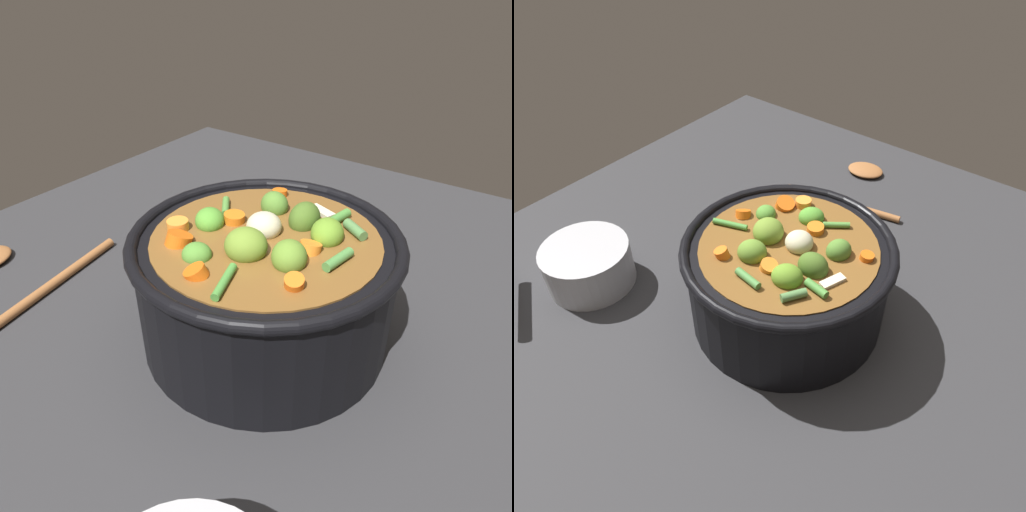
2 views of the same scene
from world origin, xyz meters
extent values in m
plane|color=#2D2D30|center=(0.00, 0.00, 0.00)|extent=(1.10, 1.10, 0.00)
cylinder|color=black|center=(0.00, 0.00, 0.06)|extent=(0.28, 0.28, 0.13)
torus|color=black|center=(0.00, 0.00, 0.13)|extent=(0.29, 0.29, 0.01)
cylinder|color=brown|center=(0.00, 0.00, 0.07)|extent=(0.24, 0.24, 0.12)
ellipsoid|color=#528E33|center=(0.07, -0.04, 0.13)|extent=(0.04, 0.04, 0.02)
ellipsoid|color=olive|center=(-0.04, 0.05, 0.14)|extent=(0.05, 0.05, 0.03)
ellipsoid|color=olive|center=(0.03, 0.04, 0.14)|extent=(0.05, 0.05, 0.03)
ellipsoid|color=#52812F|center=(-0.06, -0.03, 0.14)|extent=(0.04, 0.04, 0.03)
ellipsoid|color=#529831|center=(0.01, -0.07, 0.14)|extent=(0.05, 0.05, 0.03)
ellipsoid|color=#466622|center=(-0.05, 0.02, 0.14)|extent=(0.04, 0.03, 0.04)
ellipsoid|color=olive|center=(0.03, 0.00, 0.14)|extent=(0.05, 0.05, 0.04)
cylinder|color=orange|center=(-0.01, 0.05, 0.13)|extent=(0.03, 0.03, 0.02)
cylinder|color=orange|center=(0.06, -0.07, 0.13)|extent=(0.04, 0.04, 0.02)
cylinder|color=orange|center=(0.09, -0.01, 0.13)|extent=(0.03, 0.03, 0.02)
cylinder|color=orange|center=(-0.09, -0.04, 0.13)|extent=(0.02, 0.02, 0.01)
cylinder|color=orange|center=(0.06, 0.07, 0.13)|extent=(0.03, 0.03, 0.02)
cylinder|color=orange|center=(-0.01, -0.05, 0.13)|extent=(0.03, 0.03, 0.02)
cylinder|color=orange|center=(0.04, -0.09, 0.13)|extent=(0.03, 0.03, 0.02)
ellipsoid|color=beige|center=(-0.01, -0.01, 0.14)|extent=(0.05, 0.05, 0.03)
cylinder|color=#488F39|center=(0.09, 0.02, 0.14)|extent=(0.05, 0.02, 0.01)
cylinder|color=#518044|center=(-0.06, 0.07, 0.14)|extent=(0.03, 0.03, 0.01)
cylinder|color=#4D8B41|center=(0.00, 0.08, 0.14)|extent=(0.04, 0.02, 0.01)
cylinder|color=#518D3A|center=(-0.03, -0.07, 0.14)|extent=(0.03, 0.03, 0.01)
cylinder|color=#4B8D39|center=(-0.08, 0.05, 0.14)|extent=(0.03, 0.02, 0.01)
cube|color=beige|center=(-0.08, 0.02, 0.13)|extent=(0.02, 0.04, 0.01)
cylinder|color=#995F33|center=(0.08, -0.28, 0.01)|extent=(0.22, 0.05, 0.01)
camera|label=1|loc=(0.36, 0.24, 0.39)|focal=34.22mm
camera|label=2|loc=(-0.29, 0.40, 0.56)|focal=34.73mm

